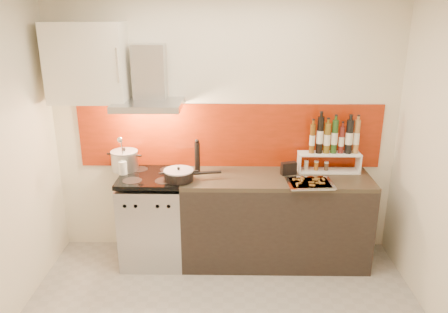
{
  "coord_description": "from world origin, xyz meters",
  "views": [
    {
      "loc": [
        0.06,
        -2.78,
        2.42
      ],
      "look_at": [
        0.0,
        0.95,
        1.15
      ],
      "focal_mm": 35.0,
      "sensor_mm": 36.0,
      "label": 1
    }
  ],
  "objects_px": {
    "saute_pan": "(180,175)",
    "baking_tray": "(310,183)",
    "range_stove": "(154,219)",
    "pepper_mill": "(197,156)",
    "stock_pot": "(125,160)",
    "counter": "(275,219)"
  },
  "relations": [
    {
      "from": "baking_tray",
      "to": "stock_pot",
      "type": "bearing_deg",
      "value": 168.98
    },
    {
      "from": "range_stove",
      "to": "stock_pot",
      "type": "bearing_deg",
      "value": 152.57
    },
    {
      "from": "stock_pot",
      "to": "baking_tray",
      "type": "distance_m",
      "value": 1.79
    },
    {
      "from": "saute_pan",
      "to": "pepper_mill",
      "type": "distance_m",
      "value": 0.29
    },
    {
      "from": "stock_pot",
      "to": "range_stove",
      "type": "bearing_deg",
      "value": -27.43
    },
    {
      "from": "stock_pot",
      "to": "saute_pan",
      "type": "distance_m",
      "value": 0.63
    },
    {
      "from": "saute_pan",
      "to": "baking_tray",
      "type": "bearing_deg",
      "value": -3.88
    },
    {
      "from": "counter",
      "to": "baking_tray",
      "type": "height_order",
      "value": "baking_tray"
    },
    {
      "from": "stock_pot",
      "to": "baking_tray",
      "type": "bearing_deg",
      "value": -11.02
    },
    {
      "from": "stock_pot",
      "to": "pepper_mill",
      "type": "xyz_separation_m",
      "value": [
        0.72,
        -0.04,
        0.06
      ]
    },
    {
      "from": "counter",
      "to": "baking_tray",
      "type": "bearing_deg",
      "value": -35.88
    },
    {
      "from": "range_stove",
      "to": "pepper_mill",
      "type": "xyz_separation_m",
      "value": [
        0.44,
        0.11,
        0.62
      ]
    },
    {
      "from": "baking_tray",
      "to": "range_stove",
      "type": "bearing_deg",
      "value": 172.4
    },
    {
      "from": "baking_tray",
      "to": "saute_pan",
      "type": "bearing_deg",
      "value": 176.12
    },
    {
      "from": "range_stove",
      "to": "baking_tray",
      "type": "relative_size",
      "value": 2.12
    },
    {
      "from": "stock_pot",
      "to": "pepper_mill",
      "type": "distance_m",
      "value": 0.72
    },
    {
      "from": "saute_pan",
      "to": "pepper_mill",
      "type": "bearing_deg",
      "value": 56.3
    },
    {
      "from": "saute_pan",
      "to": "baking_tray",
      "type": "height_order",
      "value": "saute_pan"
    },
    {
      "from": "pepper_mill",
      "to": "stock_pot",
      "type": "bearing_deg",
      "value": 177.12
    },
    {
      "from": "counter",
      "to": "baking_tray",
      "type": "relative_size",
      "value": 4.2
    },
    {
      "from": "counter",
      "to": "stock_pot",
      "type": "distance_m",
      "value": 1.59
    },
    {
      "from": "stock_pot",
      "to": "pepper_mill",
      "type": "height_order",
      "value": "pepper_mill"
    }
  ]
}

